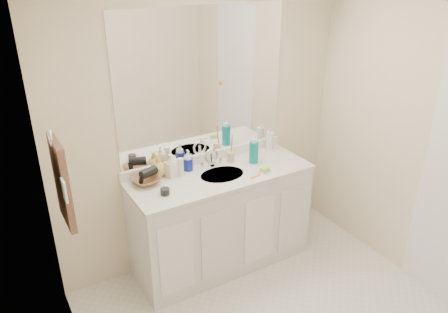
% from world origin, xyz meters
% --- Properties ---
extents(wall_back, '(2.60, 0.02, 2.40)m').
position_xyz_m(wall_back, '(0.00, 1.30, 1.20)').
color(wall_back, beige).
rests_on(wall_back, floor).
extents(wall_left, '(0.02, 2.60, 2.40)m').
position_xyz_m(wall_left, '(-1.30, 0.00, 1.20)').
color(wall_left, beige).
rests_on(wall_left, floor).
extents(wall_right, '(0.02, 2.60, 2.40)m').
position_xyz_m(wall_right, '(1.30, 0.00, 1.20)').
color(wall_right, beige).
rests_on(wall_right, floor).
extents(vanity_cabinet, '(1.50, 0.55, 0.85)m').
position_xyz_m(vanity_cabinet, '(0.00, 1.02, 0.42)').
color(vanity_cabinet, silver).
rests_on(vanity_cabinet, floor).
extents(countertop, '(1.52, 0.57, 0.03)m').
position_xyz_m(countertop, '(0.00, 1.02, 0.86)').
color(countertop, silver).
rests_on(countertop, vanity_cabinet).
extents(backsplash, '(1.52, 0.03, 0.08)m').
position_xyz_m(backsplash, '(0.00, 1.29, 0.92)').
color(backsplash, white).
rests_on(backsplash, countertop).
extents(sink_basin, '(0.37, 0.37, 0.02)m').
position_xyz_m(sink_basin, '(0.00, 1.00, 0.87)').
color(sink_basin, '#B5AC9F').
rests_on(sink_basin, countertop).
extents(faucet, '(0.02, 0.02, 0.11)m').
position_xyz_m(faucet, '(0.00, 1.18, 0.94)').
color(faucet, silver).
rests_on(faucet, countertop).
extents(mirror, '(1.48, 0.01, 1.20)m').
position_xyz_m(mirror, '(0.00, 1.29, 1.56)').
color(mirror, white).
rests_on(mirror, wall_back).
extents(blue_mug, '(0.08, 0.08, 0.10)m').
position_xyz_m(blue_mug, '(-0.20, 1.21, 0.93)').
color(blue_mug, navy).
rests_on(blue_mug, countertop).
extents(tan_cup, '(0.08, 0.08, 0.09)m').
position_xyz_m(tan_cup, '(0.18, 1.17, 0.92)').
color(tan_cup, beige).
rests_on(tan_cup, countertop).
extents(toothbrush, '(0.02, 0.04, 0.20)m').
position_xyz_m(toothbrush, '(0.19, 1.17, 1.03)').
color(toothbrush, '#E03B9A').
rests_on(toothbrush, tan_cup).
extents(mouthwash_bottle, '(0.09, 0.09, 0.19)m').
position_xyz_m(mouthwash_bottle, '(0.34, 1.06, 0.97)').
color(mouthwash_bottle, '#0A7B81').
rests_on(mouthwash_bottle, countertop).
extents(clear_pump_bottle, '(0.08, 0.08, 0.17)m').
position_xyz_m(clear_pump_bottle, '(0.62, 1.22, 0.96)').
color(clear_pump_bottle, white).
rests_on(clear_pump_bottle, countertop).
extents(soap_dish, '(0.11, 0.10, 0.01)m').
position_xyz_m(soap_dish, '(0.32, 0.87, 0.89)').
color(soap_dish, silver).
rests_on(soap_dish, countertop).
extents(green_soap, '(0.08, 0.07, 0.03)m').
position_xyz_m(green_soap, '(0.32, 0.87, 0.90)').
color(green_soap, '#96E137').
rests_on(green_soap, soap_dish).
extents(orange_comb, '(0.11, 0.04, 0.00)m').
position_xyz_m(orange_comb, '(0.21, 0.83, 0.88)').
color(orange_comb, orange).
rests_on(orange_comb, countertop).
extents(dark_jar, '(0.08, 0.08, 0.05)m').
position_xyz_m(dark_jar, '(-0.53, 0.94, 0.90)').
color(dark_jar, black).
rests_on(dark_jar, countertop).
extents(extra_white_bottle, '(0.05, 0.05, 0.15)m').
position_xyz_m(extra_white_bottle, '(-0.30, 1.16, 0.95)').
color(extra_white_bottle, white).
rests_on(extra_white_bottle, countertop).
extents(soap_bottle_white, '(0.08, 0.08, 0.18)m').
position_xyz_m(soap_bottle_white, '(-0.20, 1.21, 0.97)').
color(soap_bottle_white, white).
rests_on(soap_bottle_white, countertop).
extents(soap_bottle_cream, '(0.10, 0.11, 0.19)m').
position_xyz_m(soap_bottle_cream, '(-0.37, 1.19, 0.97)').
color(soap_bottle_cream, '#FFEDCF').
rests_on(soap_bottle_cream, countertop).
extents(soap_bottle_yellow, '(0.17, 0.17, 0.17)m').
position_xyz_m(soap_bottle_yellow, '(-0.45, 1.24, 0.96)').
color(soap_bottle_yellow, '#D1B551').
rests_on(soap_bottle_yellow, countertop).
extents(wicker_basket, '(0.23, 0.23, 0.05)m').
position_xyz_m(wicker_basket, '(-0.58, 1.17, 0.91)').
color(wicker_basket, brown).
rests_on(wicker_basket, countertop).
extents(hair_dryer, '(0.15, 0.11, 0.07)m').
position_xyz_m(hair_dryer, '(-0.56, 1.17, 0.97)').
color(hair_dryer, black).
rests_on(hair_dryer, wicker_basket).
extents(towel_ring, '(0.01, 0.11, 0.11)m').
position_xyz_m(towel_ring, '(-1.27, 0.77, 1.55)').
color(towel_ring, silver).
rests_on(towel_ring, wall_left).
extents(hand_towel, '(0.04, 0.32, 0.55)m').
position_xyz_m(hand_towel, '(-1.25, 0.77, 1.25)').
color(hand_towel, '#4D3329').
rests_on(hand_towel, towel_ring).
extents(switch_plate, '(0.01, 0.08, 0.13)m').
position_xyz_m(switch_plate, '(-1.27, 0.57, 1.30)').
color(switch_plate, white).
rests_on(switch_plate, wall_left).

